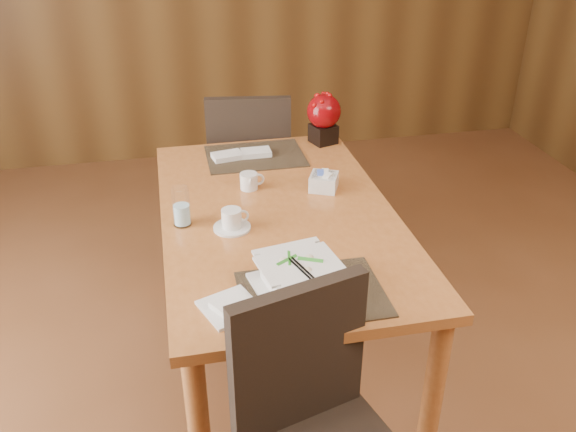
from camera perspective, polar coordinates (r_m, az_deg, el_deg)
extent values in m
cube|color=#AE6530|center=(2.39, -0.92, -0.04)|extent=(0.90, 1.50, 0.04)
cylinder|color=#AE6530|center=(3.14, -10.33, -0.72)|extent=(0.07, 0.07, 0.71)
cylinder|color=#AE6530|center=(2.20, 13.33, -16.35)|extent=(0.07, 0.07, 0.71)
cylinder|color=#AE6530|center=(3.24, 3.54, 0.70)|extent=(0.07, 0.07, 0.71)
cube|color=black|center=(1.92, 2.27, -7.28)|extent=(0.45, 0.33, 0.01)
cube|color=black|center=(2.86, -3.07, 5.63)|extent=(0.45, 0.33, 0.01)
cube|color=silver|center=(1.94, 1.02, -6.89)|extent=(0.31, 0.31, 0.01)
cube|color=silver|center=(1.91, 1.03, -5.66)|extent=(0.22, 0.22, 0.09)
cylinder|color=#D1BC71|center=(1.91, 1.03, -5.61)|extent=(0.17, 0.17, 0.07)
cylinder|color=silver|center=(2.27, -5.26, -1.08)|extent=(0.14, 0.14, 0.01)
cylinder|color=silver|center=(2.25, -5.30, -0.21)|extent=(0.08, 0.08, 0.07)
cylinder|color=black|center=(2.24, -5.34, 0.47)|extent=(0.07, 0.07, 0.01)
cylinder|color=white|center=(2.29, -9.96, 0.88)|extent=(0.09, 0.09, 0.15)
cube|color=silver|center=(2.54, 3.36, 3.20)|extent=(0.15, 0.15, 0.07)
cube|color=black|center=(3.01, 3.32, 7.70)|extent=(0.14, 0.14, 0.09)
sphere|color=maroon|center=(2.97, 3.38, 9.76)|extent=(0.17, 0.17, 0.17)
cube|color=silver|center=(1.87, -5.43, -8.50)|extent=(0.21, 0.21, 0.01)
cube|color=black|center=(1.78, 0.97, -13.00)|extent=(0.41, 0.16, 0.47)
cube|color=black|center=(3.41, -3.53, 3.89)|extent=(0.50, 0.50, 0.06)
cube|color=black|center=(3.12, -3.67, 6.79)|extent=(0.43, 0.11, 0.48)
cylinder|color=black|center=(3.68, -0.59, 1.86)|extent=(0.03, 0.03, 0.41)
cylinder|color=black|center=(3.36, -0.28, -0.99)|extent=(0.03, 0.03, 0.41)
cylinder|color=black|center=(3.68, -6.28, 1.70)|extent=(0.03, 0.03, 0.41)
cylinder|color=black|center=(3.36, -6.52, -1.17)|extent=(0.03, 0.03, 0.41)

